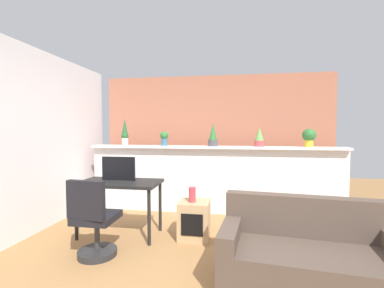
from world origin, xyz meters
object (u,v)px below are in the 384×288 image
(potted_plant_0, at_px, (125,133))
(potted_plant_3, at_px, (259,138))
(potted_plant_4, at_px, (309,137))
(couch, at_px, (308,259))
(office_chair, at_px, (94,224))
(vase_on_shelf, at_px, (192,194))
(desk, at_px, (120,187))
(potted_plant_1, at_px, (164,138))
(side_cube_shelf, at_px, (194,220))
(potted_plant_2, at_px, (213,136))
(tv_monitor, at_px, (119,168))

(potted_plant_0, height_order, potted_plant_3, potted_plant_0)
(potted_plant_4, xyz_separation_m, couch, (-0.52, -2.09, -1.06))
(office_chair, xyz_separation_m, vase_on_shelf, (1.01, 0.70, 0.21))
(potted_plant_0, relative_size, desk, 0.44)
(potted_plant_1, xyz_separation_m, side_cube_shelf, (0.70, -1.09, -1.07))
(potted_plant_3, bearing_deg, potted_plant_4, 0.14)
(couch, bearing_deg, potted_plant_0, 141.87)
(potted_plant_2, height_order, couch, potted_plant_2)
(potted_plant_1, distance_m, potted_plant_2, 0.86)
(potted_plant_2, distance_m, tv_monitor, 1.68)
(tv_monitor, bearing_deg, couch, -23.68)
(potted_plant_4, bearing_deg, potted_plant_0, -179.59)
(desk, relative_size, couch, 0.67)
(vase_on_shelf, bearing_deg, potted_plant_2, 80.82)
(tv_monitor, xyz_separation_m, couch, (2.27, -1.00, -0.63))
(potted_plant_0, relative_size, couch, 0.29)
(potted_plant_3, relative_size, desk, 0.29)
(potted_plant_2, bearing_deg, vase_on_shelf, -99.18)
(potted_plant_1, xyz_separation_m, tv_monitor, (-0.37, -1.06, -0.40))
(potted_plant_0, xyz_separation_m, side_cube_shelf, (1.44, -1.10, -1.15))
(potted_plant_1, height_order, tv_monitor, potted_plant_1)
(potted_plant_1, bearing_deg, side_cube_shelf, -57.12)
(desk, bearing_deg, potted_plant_4, 23.15)
(office_chair, bearing_deg, side_cube_shelf, 34.98)
(potted_plant_0, relative_size, vase_on_shelf, 2.41)
(desk, height_order, couch, couch)
(tv_monitor, height_order, couch, tv_monitor)
(potted_plant_2, height_order, desk, potted_plant_2)
(desk, distance_m, office_chair, 0.73)
(tv_monitor, bearing_deg, potted_plant_3, 28.56)
(potted_plant_3, relative_size, potted_plant_4, 1.06)
(desk, distance_m, couch, 2.44)
(tv_monitor, distance_m, office_chair, 0.92)
(potted_plant_3, bearing_deg, office_chair, -136.86)
(potted_plant_4, distance_m, side_cube_shelf, 2.33)
(potted_plant_3, bearing_deg, tv_monitor, -151.44)
(tv_monitor, bearing_deg, potted_plant_0, 108.77)
(potted_plant_4, relative_size, side_cube_shelf, 0.60)
(potted_plant_0, bearing_deg, tv_monitor, -71.23)
(desk, xyz_separation_m, vase_on_shelf, (1.01, 0.03, -0.07))
(potted_plant_0, xyz_separation_m, office_chair, (0.40, -1.83, -1.01))
(potted_plant_0, distance_m, vase_on_shelf, 1.98)
(potted_plant_1, distance_m, desk, 1.36)
(potted_plant_2, distance_m, potted_plant_4, 1.57)
(vase_on_shelf, bearing_deg, side_cube_shelf, 50.84)
(potted_plant_3, relative_size, office_chair, 0.35)
(office_chair, relative_size, vase_on_shelf, 4.57)
(side_cube_shelf, bearing_deg, vase_on_shelf, -129.16)
(vase_on_shelf, bearing_deg, potted_plant_0, 141.52)
(potted_plant_2, relative_size, office_chair, 0.43)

